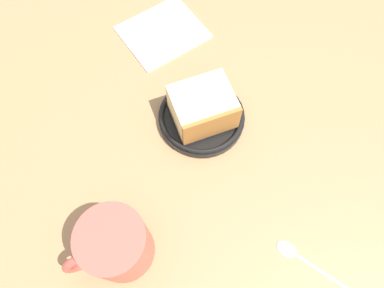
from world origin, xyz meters
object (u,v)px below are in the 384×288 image
at_px(cake_slice, 203,108).
at_px(small_plate, 202,117).
at_px(folded_napkin, 163,32).
at_px(teaspoon, 302,259).
at_px(tea_mug, 116,245).

bearing_deg(cake_slice, small_plate, 159.51).
xyz_separation_m(cake_slice, folded_napkin, (-0.18, 0.07, -0.04)).
relative_size(cake_slice, teaspoon, 0.84).
relative_size(cake_slice, tea_mug, 1.00).
relative_size(small_plate, tea_mug, 1.24).
bearing_deg(folded_napkin, teaspoon, -13.74).
xyz_separation_m(cake_slice, teaspoon, (0.25, -0.04, -0.04)).
bearing_deg(cake_slice, teaspoon, -8.92).
distance_m(cake_slice, folded_napkin, 0.20).
bearing_deg(small_plate, folded_napkin, 160.00).
height_order(tea_mug, teaspoon, tea_mug).
relative_size(small_plate, folded_napkin, 0.99).
bearing_deg(small_plate, cake_slice, -20.49).
bearing_deg(tea_mug, small_plate, 111.10).
height_order(tea_mug, folded_napkin, tea_mug).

